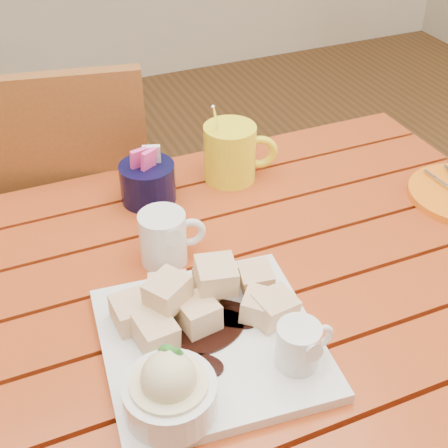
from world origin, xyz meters
name	(u,v)px	position (x,y,z in m)	size (l,w,h in m)	color
table	(207,340)	(0.00, 0.00, 0.64)	(1.20, 0.79, 0.75)	#974013
dessert_plate	(204,342)	(-0.05, -0.12, 0.78)	(0.32, 0.32, 0.12)	white
coffee_mug_right	(232,152)	(0.17, 0.28, 0.81)	(0.14, 0.10, 0.16)	yellow
cream_pitcher	(165,237)	(-0.03, 0.09, 0.80)	(0.11, 0.09, 0.09)	white
sugar_caddy	(148,181)	(0.00, 0.27, 0.79)	(0.10, 0.10, 0.11)	black
chair_far	(52,229)	(-0.16, 0.55, 0.53)	(0.53, 0.53, 0.95)	brown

